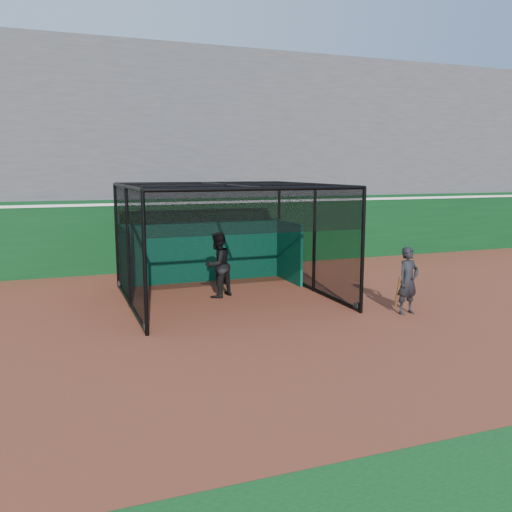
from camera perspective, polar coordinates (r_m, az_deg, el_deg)
name	(u,v)px	position (r m, az deg, el deg)	size (l,w,h in m)	color
ground	(277,335)	(11.74, 2.27, -8.29)	(120.00, 120.00, 0.00)	brown
outfield_wall	(185,232)	(19.45, -7.47, 2.47)	(50.00, 0.50, 2.50)	#093514
grandstand	(162,146)	(23.03, -9.82, 11.38)	(50.00, 7.85, 8.95)	#4C4C4F
batting_cage	(227,243)	(14.68, -3.08, 1.38)	(5.35, 5.30, 3.08)	black
batter	(218,265)	(14.98, -4.06, -0.93)	(0.88, 0.69, 1.81)	black
on_deck_player	(408,281)	(13.72, 15.71, -2.52)	(0.66, 0.49, 1.65)	black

